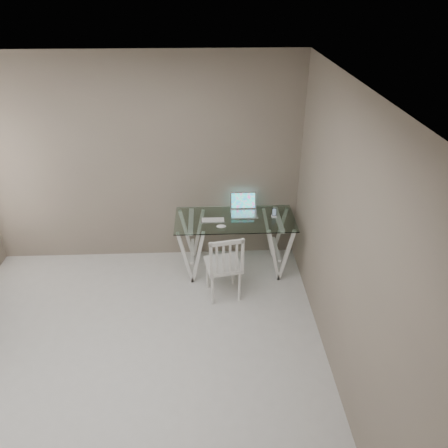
# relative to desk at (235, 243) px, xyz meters

# --- Properties ---
(room) EXTENTS (4.50, 4.52, 2.71)m
(room) POSITION_rel_desk_xyz_m (-1.21, -1.83, 1.33)
(room) COLOR #B7B4B0
(room) RESTS_ON ground
(desk) EXTENTS (1.50, 0.70, 0.75)m
(desk) POSITION_rel_desk_xyz_m (0.00, 0.00, 0.00)
(desk) COLOR silver
(desk) RESTS_ON ground
(chair) EXTENTS (0.47, 0.47, 0.88)m
(chair) POSITION_rel_desk_xyz_m (-0.16, -0.60, 0.10)
(chair) COLOR silver
(chair) RESTS_ON ground
(laptop) EXTENTS (0.34, 0.31, 0.23)m
(laptop) POSITION_rel_desk_xyz_m (0.12, 0.18, 0.42)
(laptop) COLOR silver
(laptop) RESTS_ON desk
(keyboard) EXTENTS (0.30, 0.13, 0.01)m
(keyboard) POSITION_rel_desk_xyz_m (-0.28, -0.02, 0.37)
(keyboard) COLOR silver
(keyboard) RESTS_ON desk
(mouse) EXTENTS (0.12, 0.07, 0.04)m
(mouse) POSITION_rel_desk_xyz_m (-0.18, -0.21, 0.38)
(mouse) COLOR white
(mouse) RESTS_ON desk
(phone_dock) EXTENTS (0.06, 0.06, 0.12)m
(phone_dock) POSITION_rel_desk_xyz_m (0.50, 0.03, 0.40)
(phone_dock) COLOR white
(phone_dock) RESTS_ON desk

